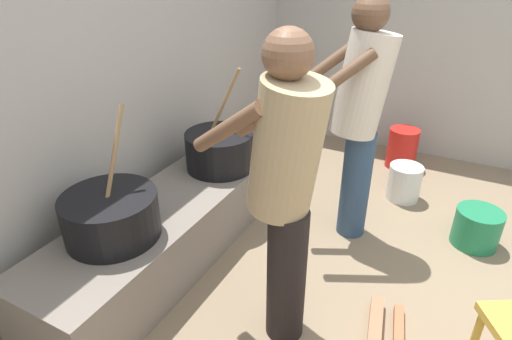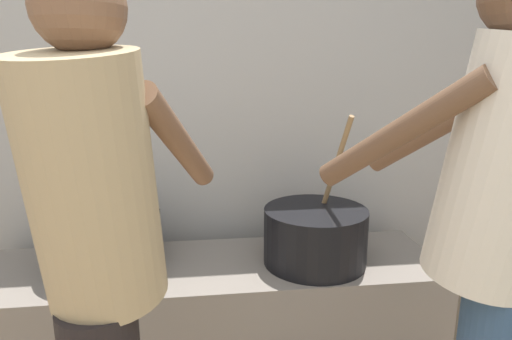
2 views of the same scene
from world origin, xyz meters
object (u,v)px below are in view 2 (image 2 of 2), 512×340
cooking_pot_main (105,240)px  cooking_pot_secondary (315,236)px  cook_in_tan_shirt (99,249)px  cook_in_cream_shirt (498,228)px

cooking_pot_main → cooking_pot_secondary: cooking_pot_secondary is taller
cooking_pot_main → cooking_pot_secondary: (0.99, -0.08, 0.01)m
cook_in_tan_shirt → cook_in_cream_shirt: size_ratio=0.97×
cooking_pot_secondary → cook_in_cream_shirt: (0.24, -0.92, 0.37)m
cooking_pot_main → cook_in_tan_shirt: cook_in_tan_shirt is taller
cook_in_cream_shirt → cooking_pot_secondary: bearing=104.8°
cooking_pot_secondary → cook_in_tan_shirt: size_ratio=0.46×
cooking_pot_main → cooking_pot_secondary: size_ratio=0.98×
cooking_pot_main → cook_in_tan_shirt: bearing=-78.2°
cooking_pot_secondary → cook_in_cream_shirt: 1.02m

